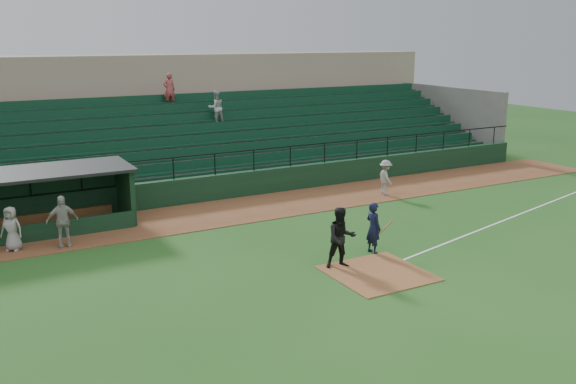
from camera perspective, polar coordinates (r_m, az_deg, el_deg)
ground at (r=21.03m, az=6.64°, el=-6.62°), size 90.00×90.00×0.00m
warning_track at (r=27.58m, az=-3.01°, el=-1.46°), size 40.00×4.00×0.03m
home_plate_dirt at (r=20.27m, az=8.29°, el=-7.44°), size 3.00×3.00×0.03m
foul_line at (r=27.03m, az=19.11°, el=-2.59°), size 17.49×4.44×0.01m
stadium_structure at (r=34.76m, az=-9.21°, el=5.48°), size 38.00×13.08×6.40m
dugout at (r=26.27m, az=-24.13°, el=-0.52°), size 8.90×3.20×2.42m
batter_at_plate at (r=21.85m, az=7.90°, el=-3.31°), size 1.04×0.72×1.84m
umpire at (r=20.34m, az=4.95°, el=-4.24°), size 1.16×1.01×2.05m
runner at (r=29.98m, az=9.01°, el=1.34°), size 0.82×1.19×1.69m
dugout_player_a at (r=23.65m, az=-20.15°, el=-2.56°), size 1.13×0.50×1.90m
dugout_player_b at (r=23.94m, az=-24.20°, el=-3.11°), size 0.94×0.87×1.61m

